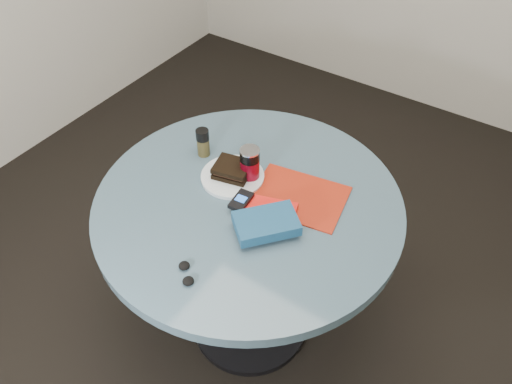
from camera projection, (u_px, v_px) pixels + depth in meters
The scene contains 11 objects.
ground at pixel (250, 323), 2.13m from camera, with size 4.00×4.00×0.00m, color black.
table at pixel (249, 233), 1.72m from camera, with size 1.00×1.00×0.75m.
plate at pixel (233, 177), 1.68m from camera, with size 0.21×0.21×0.01m, color silver.
sandwich at pixel (232, 169), 1.66m from camera, with size 0.14×0.12×0.04m.
soda_can at pixel (250, 164), 1.64m from camera, with size 0.08×0.08×0.12m.
pepper_grinder at pixel (203, 142), 1.73m from camera, with size 0.05×0.05×0.10m.
magazine at pixel (299, 197), 1.61m from camera, with size 0.30×0.22×0.01m, color maroon.
red_book at pixel (269, 211), 1.55m from camera, with size 0.16×0.11×0.01m, color red.
novel at pixel (266, 223), 1.48m from camera, with size 0.19×0.12×0.04m, color navy.
mp3_player at pixel (241, 200), 1.57m from camera, with size 0.06×0.09×0.02m.
headphones at pixel (186, 273), 1.39m from camera, with size 0.09×0.08×0.02m.
Camera 1 is at (0.65, -0.93, 1.89)m, focal length 35.00 mm.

